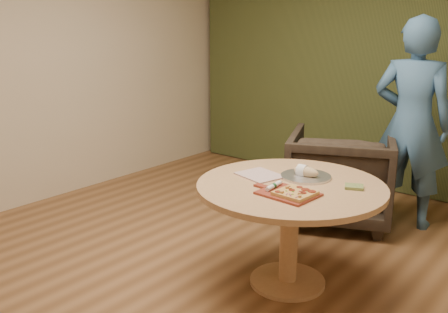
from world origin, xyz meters
The scene contains 12 objects.
room_shell centered at (0.00, 0.00, 1.40)m, with size 5.04×6.04×2.84m.
curtain centered at (0.00, 2.90, 1.40)m, with size 4.80×0.14×2.78m, color #30391A.
pedestal_table centered at (0.43, 0.40, 0.61)m, with size 1.29×1.29×0.75m.
pizza_paddle centered at (0.53, 0.20, 0.76)m, with size 0.46×0.30×0.01m.
flatbread_pizza centered at (0.59, 0.20, 0.78)m, with size 0.23×0.23×0.04m.
cutlery_roll centered at (0.41, 0.22, 0.78)m, with size 0.04×0.20×0.03m.
newspaper centered at (0.16, 0.42, 0.76)m, with size 0.30×0.25×0.01m, color silver.
serving_tray centered at (0.44, 0.60, 0.76)m, with size 0.36×0.36×0.02m.
bread_roll centered at (0.43, 0.60, 0.79)m, with size 0.19×0.09×0.09m.
green_packet centered at (0.80, 0.59, 0.76)m, with size 0.12×0.10×0.02m, color #50622C.
armchair centered at (0.16, 1.71, 0.47)m, with size 0.92×0.86×0.94m, color black.
person_standing centered at (0.66, 2.04, 0.94)m, with size 0.69×0.45×1.88m, color #3A638C.
Camera 1 is at (2.13, -2.38, 1.82)m, focal length 40.00 mm.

